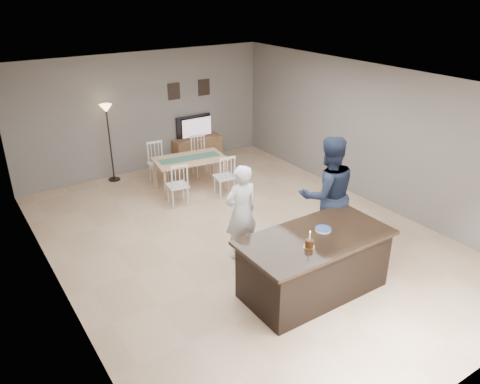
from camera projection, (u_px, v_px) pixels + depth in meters
floor at (243, 238)px, 8.14m from camera, size 8.00×8.00×0.00m
room_shell at (243, 147)px, 7.44m from camera, size 8.00×8.00×8.00m
kitchen_island at (314, 264)px, 6.59m from camera, size 2.15×1.10×0.90m
tv_console at (198, 150)px, 11.48m from camera, size 1.20×0.40×0.60m
television at (195, 127)px, 11.30m from camera, size 0.91×0.12×0.53m
tv_screen_glow at (197, 127)px, 11.23m from camera, size 0.78×0.00×0.78m
picture_frames at (189, 89)px, 11.01m from camera, size 1.10×0.02×0.38m
doorway at (115, 313)px, 4.37m from camera, size 0.00×2.10×2.65m
woman at (241, 212)px, 7.30m from camera, size 0.59×0.40×1.57m
man at (327, 195)px, 7.45m from camera, size 1.13×0.99×1.95m
birthday_cake at (309, 243)px, 6.12m from camera, size 0.15×0.15×0.24m
plate_stack at (323, 229)px, 6.54m from camera, size 0.23×0.23×0.04m
dining_table at (190, 163)px, 9.86m from camera, size 1.60×1.82×0.90m
floor_lamp at (108, 122)px, 9.96m from camera, size 0.26×0.26×1.72m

